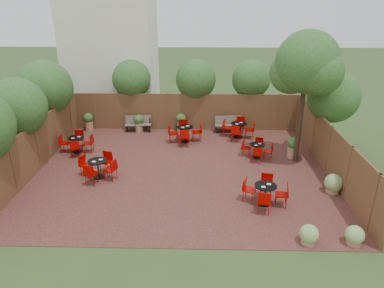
{
  "coord_description": "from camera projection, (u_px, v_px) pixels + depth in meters",
  "views": [
    {
      "loc": [
        0.76,
        -13.12,
        6.69
      ],
      "look_at": [
        0.42,
        0.5,
        1.0
      ],
      "focal_mm": 32.74,
      "sensor_mm": 36.0,
      "label": 1
    }
  ],
  "objects": [
    {
      "name": "park_bench_right",
      "position": [
        228.0,
        124.0,
        18.73
      ],
      "size": [
        1.44,
        0.59,
        0.87
      ],
      "rotation": [
        0.0,
        0.0,
        0.1
      ],
      "color": "brown",
      "rests_on": "courtyard_paving"
    },
    {
      "name": "fence_back",
      "position": [
        186.0,
        112.0,
        18.93
      ],
      "size": [
        12.0,
        0.08,
        2.0
      ],
      "primitive_type": "cube",
      "color": "brown",
      "rests_on": "ground"
    },
    {
      "name": "low_shrubs",
      "position": [
        332.0,
        208.0,
        11.45
      ],
      "size": [
        2.35,
        3.6,
        0.72
      ],
      "color": "#A06C50",
      "rests_on": "courtyard_paving"
    },
    {
      "name": "courtyard_paving",
      "position": [
        182.0,
        170.0,
        14.7
      ],
      "size": [
        12.0,
        10.0,
        0.02
      ],
      "primitive_type": "cube",
      "color": "#331715",
      "rests_on": "ground"
    },
    {
      "name": "courtyard_tree",
      "position": [
        307.0,
        67.0,
        13.94
      ],
      "size": [
        2.71,
        2.61,
        5.6
      ],
      "rotation": [
        0.0,
        0.0,
        0.39
      ],
      "color": "black",
      "rests_on": "courtyard_paving"
    },
    {
      "name": "bistro_tables",
      "position": [
        184.0,
        149.0,
        15.66
      ],
      "size": [
        9.77,
        7.97,
        0.92
      ],
      "color": "black",
      "rests_on": "courtyard_paving"
    },
    {
      "name": "fence_right",
      "position": [
        329.0,
        150.0,
        14.18
      ],
      "size": [
        0.08,
        10.0,
        2.0
      ],
      "primitive_type": "cube",
      "color": "brown",
      "rests_on": "ground"
    },
    {
      "name": "neighbour_building",
      "position": [
        112.0,
        48.0,
        20.64
      ],
      "size": [
        5.0,
        4.0,
        8.0
      ],
      "primitive_type": "cube",
      "color": "silver",
      "rests_on": "ground"
    },
    {
      "name": "fence_left",
      "position": [
        37.0,
        147.0,
        14.45
      ],
      "size": [
        0.08,
        10.0,
        2.0
      ],
      "primitive_type": "cube",
      "color": "brown",
      "rests_on": "ground"
    },
    {
      "name": "park_bench_left",
      "position": [
        138.0,
        123.0,
        18.85
      ],
      "size": [
        1.41,
        0.55,
        0.85
      ],
      "rotation": [
        0.0,
        0.0,
        0.08
      ],
      "color": "brown",
      "rests_on": "courtyard_paving"
    },
    {
      "name": "planters",
      "position": [
        174.0,
        128.0,
        17.98
      ],
      "size": [
        10.76,
        3.86,
        0.99
      ],
      "color": "#A06C50",
      "rests_on": "courtyard_paving"
    },
    {
      "name": "ground",
      "position": [
        182.0,
        170.0,
        14.7
      ],
      "size": [
        80.0,
        80.0,
        0.0
      ],
      "primitive_type": "plane",
      "color": "#354F23",
      "rests_on": "ground"
    },
    {
      "name": "overhang_foliage",
      "position": [
        125.0,
        94.0,
        15.72
      ],
      "size": [
        15.75,
        10.65,
        2.62
      ],
      "color": "#27551B",
      "rests_on": "ground"
    }
  ]
}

